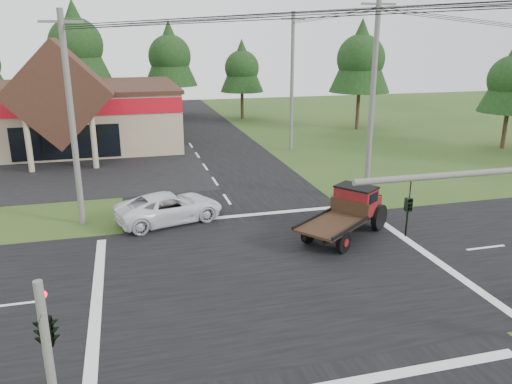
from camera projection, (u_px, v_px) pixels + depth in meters
name	position (u px, v px, depth m)	size (l,w,h in m)	color
ground	(276.00, 273.00, 20.33)	(120.00, 120.00, 0.00)	#274B1A
road_ns	(276.00, 273.00, 20.33)	(12.00, 120.00, 0.02)	black
road_ew	(276.00, 273.00, 20.33)	(120.00, 12.00, 0.02)	black
parking_apron	(2.00, 176.00, 34.46)	(28.00, 14.00, 0.02)	black
cvs_building	(2.00, 115.00, 42.99)	(30.40, 18.20, 9.19)	tan
traffic_signal_corner	(44.00, 314.00, 10.70)	(0.53, 2.48, 4.40)	#595651
utility_pole_nw	(72.00, 120.00, 24.17)	(2.00, 0.30, 10.50)	#595651
utility_pole_ne	(372.00, 99.00, 27.92)	(2.00, 0.30, 11.50)	#595651
utility_pole_n	(292.00, 82.00, 40.89)	(2.00, 0.30, 11.20)	#595651
tree_row_c	(75.00, 42.00, 53.17)	(7.28, 7.28, 13.13)	#332316
tree_row_d	(170.00, 54.00, 56.93)	(6.16, 6.16, 11.11)	#332316
tree_row_e	(242.00, 66.00, 57.43)	(5.04, 5.04, 9.09)	#332316
tree_side_ne	(361.00, 56.00, 50.23)	(6.16, 6.16, 11.11)	#332316
tree_side_e_near	(512.00, 77.00, 41.49)	(5.04, 5.04, 9.09)	#332316
antique_flatbed_truck	(344.00, 214.00, 23.69)	(2.14, 5.60, 2.34)	#590C13
white_pickup	(169.00, 207.00, 25.86)	(2.55, 5.54, 1.54)	white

